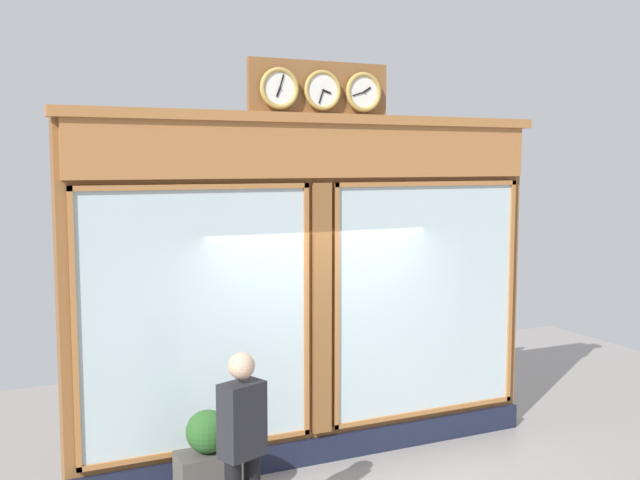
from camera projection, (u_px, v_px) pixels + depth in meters
shop_facade at (315, 288)px, 7.99m from camera, size 5.34×0.42×4.25m
pedestrian at (242, 443)px, 6.10m from camera, size 0.41×0.33×1.69m
planter_shrub at (207, 432)px, 6.73m from camera, size 0.39×0.39×0.39m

